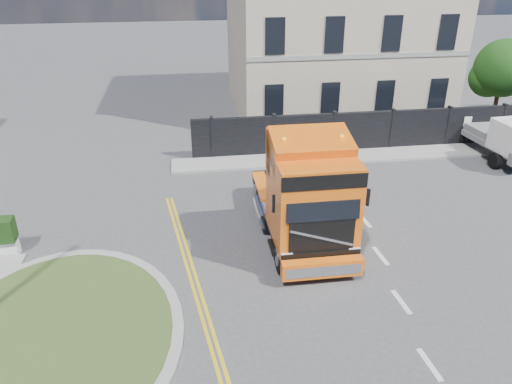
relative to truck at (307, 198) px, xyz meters
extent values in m
plane|color=#424244|center=(-0.60, -0.67, -1.80)|extent=(120.00, 120.00, 0.00)
cylinder|color=gray|center=(-7.60, -3.67, -1.74)|extent=(6.80, 6.80, 0.12)
cylinder|color=#2B441B|center=(-7.60, -3.67, -1.66)|extent=(6.20, 6.20, 0.05)
cube|color=black|center=(5.40, 8.33, -0.80)|extent=(18.00, 0.25, 2.00)
cube|color=#C0B399|center=(5.40, 15.83, 3.70)|extent=(12.00, 10.00, 11.00)
cylinder|color=#382619|center=(13.90, 11.33, -0.60)|extent=(0.24, 0.24, 2.40)
sphere|color=#10340F|center=(13.90, 11.33, 1.40)|extent=(3.20, 3.20, 3.20)
sphere|color=#10340F|center=(13.40, 11.73, 0.80)|extent=(2.20, 2.20, 2.20)
cube|color=gray|center=(5.40, 7.43, -1.74)|extent=(20.00, 1.60, 0.12)
cube|color=black|center=(0.00, 1.13, -1.05)|extent=(2.48, 6.35, 0.45)
cube|color=orange|center=(0.00, -0.63, 0.36)|extent=(2.52, 2.62, 2.82)
cube|color=orange|center=(0.00, 0.42, 1.52)|extent=(2.52, 0.91, 1.41)
cube|color=black|center=(0.00, -1.92, 0.76)|extent=(2.21, 0.07, 1.06)
cube|color=orange|center=(-0.01, -2.24, -1.25)|extent=(2.52, 0.36, 0.55)
cylinder|color=black|center=(-1.09, -1.44, -1.28)|extent=(0.32, 1.05, 1.05)
cylinder|color=gray|center=(-1.09, -1.44, -1.28)|extent=(0.36, 0.58, 0.58)
cylinder|color=black|center=(1.08, -1.44, -1.28)|extent=(0.32, 1.05, 1.05)
cylinder|color=gray|center=(1.08, -1.44, -1.28)|extent=(0.36, 0.58, 0.58)
cylinder|color=black|center=(-1.08, 2.14, -1.28)|extent=(0.32, 1.05, 1.05)
cylinder|color=gray|center=(-1.08, 2.14, -1.28)|extent=(0.36, 0.58, 0.58)
cylinder|color=black|center=(1.09, 2.13, -1.28)|extent=(0.32, 1.05, 1.05)
cylinder|color=gray|center=(1.09, 2.13, -1.28)|extent=(0.36, 0.58, 0.58)
cylinder|color=black|center=(-1.08, 3.34, -1.28)|extent=(0.32, 1.05, 1.05)
cylinder|color=gray|center=(-1.08, 3.34, -1.28)|extent=(0.36, 0.58, 0.58)
cylinder|color=black|center=(1.10, 3.34, -1.28)|extent=(0.32, 1.05, 1.05)
cylinder|color=gray|center=(1.10, 3.34, -1.28)|extent=(0.36, 0.58, 0.58)
cube|color=slate|center=(11.31, 6.84, -1.04)|extent=(2.48, 5.38, 0.27)
cylinder|color=black|center=(10.27, 5.21, -1.42)|extent=(0.27, 0.76, 0.76)
cylinder|color=black|center=(10.27, 8.48, -1.42)|extent=(0.27, 0.76, 0.76)
cylinder|color=black|center=(12.34, 8.48, -1.42)|extent=(0.27, 0.76, 0.76)
camera|label=1|loc=(-3.81, -14.32, 7.46)|focal=35.00mm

